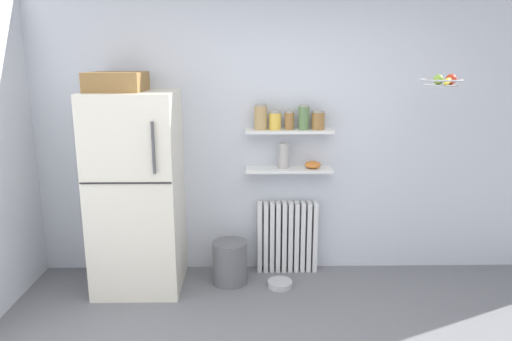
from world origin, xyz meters
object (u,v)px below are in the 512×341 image
Objects in this scene: storage_jar_0 at (261,117)px; shelf_bowl at (313,165)px; storage_jar_1 at (275,120)px; hanging_fruit_basket at (443,81)px; storage_jar_2 at (289,120)px; storage_jar_3 at (304,117)px; storage_jar_4 at (318,120)px; trash_bin at (230,262)px; refrigerator at (136,188)px; radiator at (287,237)px; pet_food_bowl at (280,284)px; vase at (284,156)px.

storage_jar_0 is 0.64m from shelf_bowl.
storage_jar_1 is 1.39m from hanging_fruit_basket.
storage_jar_3 reaches higher than storage_jar_2.
storage_jar_0 is at bearing 180.00° from shelf_bowl.
storage_jar_3 is at bearing -180.00° from storage_jar_4.
storage_jar_3 is at bearing 18.08° from trash_bin.
storage_jar_4 is 1.06m from hanging_fruit_basket.
refrigerator is 1.57m from storage_jar_3.
hanging_fruit_basket reaches higher than shelf_bowl.
storage_jar_1 is at bearing 27.99° from trash_bin.
storage_jar_1 is at bearing -166.62° from radiator.
storage_jar_2 is 1.44m from pet_food_bowl.
storage_jar_4 is 0.77× the size of pet_food_bowl.
storage_jar_0 is at bearing 161.23° from hanging_fruit_basket.
storage_jar_1 is 1.44m from pet_food_bowl.
radiator is 0.73m from shelf_bowl.
storage_jar_1 reaches higher than radiator.
hanging_fruit_basket is at bearing -18.77° from storage_jar_0.
storage_jar_4 is 0.53× the size of hanging_fruit_basket.
trash_bin is (-0.74, -0.21, -0.84)m from shelf_bowl.
pet_food_bowl is at bearing -137.91° from storage_jar_4.
pet_food_bowl is at bearing -82.10° from storage_jar_1.
storage_jar_1 is at bearing 159.50° from hanging_fruit_basket.
trash_bin is at bearing 1.26° from refrigerator.
storage_jar_3 is (0.25, -0.00, 0.03)m from storage_jar_1.
refrigerator is at bearing 174.39° from hanging_fruit_basket.
vase is (1.27, 0.23, 0.23)m from refrigerator.
radiator is 2.11× the size of hanging_fruit_basket.
shelf_bowl is at bearing 152.82° from hanging_fruit_basket.
storage_jar_0 is 1.48m from pet_food_bowl.
radiator is 2.91× the size of vase.
storage_jar_2 reaches higher than radiator.
shelf_bowl reaches higher than trash_bin.
storage_jar_3 is 1.51× the size of shelf_bowl.
trash_bin is at bearing -155.24° from radiator.
refrigerator is at bearing -169.01° from storage_jar_1.
storage_jar_3 is 1.31× the size of storage_jar_4.
storage_jar_3 is at bearing -0.00° from storage_jar_1.
storage_jar_2 is 0.76× the size of storage_jar_3.
vase is at bearing 180.00° from shelf_bowl.
storage_jar_1 reaches higher than pet_food_bowl.
storage_jar_3 is 0.13m from storage_jar_4.
storage_jar_1 is at bearing -0.00° from storage_jar_0.
storage_jar_3 is 0.44m from shelf_bowl.
pet_food_bowl is at bearing -97.42° from vase.
storage_jar_3 is at bearing -180.00° from shelf_bowl.
trash_bin is (-0.53, -0.21, -1.24)m from storage_jar_2.
storage_jar_4 is at bearing 15.30° from trash_bin.
storage_jar_1 is 0.33m from vase.
hanging_fruit_basket is (1.13, -0.47, 0.36)m from storage_jar_2.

